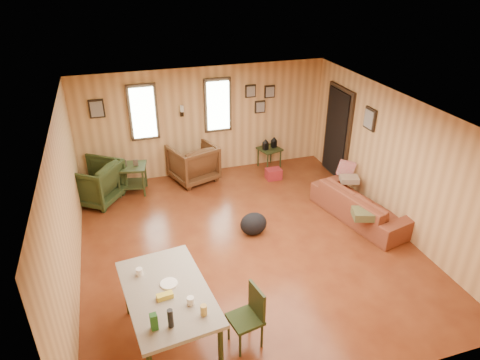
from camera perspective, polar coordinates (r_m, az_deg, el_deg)
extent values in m
cube|color=brown|center=(7.51, 0.93, -8.54)|extent=(5.50, 6.00, 0.02)
cube|color=#997C5B|center=(6.38, 1.09, 9.25)|extent=(5.50, 6.00, 0.02)
cube|color=tan|center=(9.52, -4.76, 7.80)|extent=(5.50, 0.02, 2.40)
cube|color=tan|center=(4.65, 13.32, -17.29)|extent=(5.50, 0.02, 2.40)
cube|color=tan|center=(6.64, -22.29, -3.72)|extent=(0.02, 6.00, 2.40)
cube|color=tan|center=(8.09, 19.93, 2.41)|extent=(0.02, 6.00, 2.40)
cube|color=black|center=(9.19, -12.79, 8.78)|extent=(0.60, 0.05, 1.20)
cube|color=#E0F2D1|center=(9.16, -12.76, 8.70)|extent=(0.48, 0.04, 1.06)
cube|color=black|center=(9.44, -2.99, 9.92)|extent=(0.60, 0.05, 1.20)
cube|color=#E0F2D1|center=(9.40, -2.92, 9.85)|extent=(0.48, 0.04, 1.06)
cube|color=black|center=(9.30, -7.77, 8.77)|extent=(0.07, 0.05, 0.12)
cylinder|color=silver|center=(9.20, -7.75, 9.42)|extent=(0.07, 0.07, 0.14)
cube|color=black|center=(9.62, 12.87, 6.11)|extent=(0.06, 1.00, 2.05)
cube|color=black|center=(9.60, 12.66, 6.09)|extent=(0.04, 0.82, 1.90)
cube|color=black|center=(9.57, 1.41, 11.77)|extent=(0.24, 0.04, 0.28)
cube|color=#9E998C|center=(9.55, 1.47, 11.72)|extent=(0.19, 0.02, 0.22)
cube|color=black|center=(9.74, 3.97, 11.68)|extent=(0.24, 0.04, 0.28)
cube|color=#9E998C|center=(9.71, 4.03, 11.63)|extent=(0.19, 0.02, 0.22)
cube|color=black|center=(9.76, 2.68, 9.72)|extent=(0.24, 0.04, 0.28)
cube|color=#9E998C|center=(9.73, 2.74, 9.67)|extent=(0.19, 0.02, 0.22)
cube|color=black|center=(9.12, -18.57, 9.00)|extent=(0.30, 0.04, 0.38)
cube|color=#9E998C|center=(9.10, -18.56, 8.94)|extent=(0.24, 0.02, 0.31)
cube|color=black|center=(8.51, 16.95, 7.80)|extent=(0.04, 0.34, 0.42)
cube|color=#9E998C|center=(8.50, 16.78, 7.78)|extent=(0.02, 0.27, 0.34)
imported|color=brown|center=(8.28, 15.95, -2.60)|extent=(1.04, 2.11, 0.79)
imported|color=#502F18|center=(9.40, -6.30, 2.53)|extent=(1.11, 1.07, 0.91)
imported|color=#283518|center=(8.99, -18.82, -0.08)|extent=(1.21, 1.22, 0.93)
cube|color=#2B3718|center=(9.06, -14.35, 1.73)|extent=(0.69, 0.64, 0.04)
cube|color=#2B3718|center=(9.24, -14.06, -0.49)|extent=(0.62, 0.58, 0.03)
cylinder|color=#2B3718|center=(9.05, -15.83, -0.66)|extent=(0.05, 0.05, 0.58)
cylinder|color=#2B3718|center=(8.97, -12.73, -0.52)|extent=(0.05, 0.05, 0.58)
cylinder|color=#2B3718|center=(9.42, -15.46, 0.58)|extent=(0.05, 0.05, 0.58)
cylinder|color=#2B3718|center=(9.35, -12.48, 0.73)|extent=(0.05, 0.05, 0.58)
cube|color=#493D31|center=(9.04, -15.22, 2.21)|extent=(0.11, 0.04, 0.14)
cube|color=#493D31|center=(9.01, -13.74, 2.26)|extent=(0.10, 0.04, 0.13)
cube|color=#2B3718|center=(9.94, 3.96, 4.15)|extent=(0.57, 0.57, 0.04)
cylinder|color=#2B3718|center=(9.80, 3.69, 2.30)|extent=(0.04, 0.04, 0.46)
cylinder|color=#2B3718|center=(10.01, 5.41, 2.79)|extent=(0.04, 0.04, 0.46)
cylinder|color=#2B3718|center=(10.07, 2.44, 3.07)|extent=(0.04, 0.04, 0.46)
cylinder|color=#2B3718|center=(10.27, 4.14, 3.53)|extent=(0.04, 0.04, 0.46)
cube|color=black|center=(9.84, 3.42, 4.54)|extent=(0.13, 0.13, 0.17)
cone|color=black|center=(9.78, 3.44, 5.24)|extent=(0.17, 0.17, 0.09)
cube|color=black|center=(9.97, 4.54, 4.83)|extent=(0.13, 0.13, 0.17)
cone|color=black|center=(9.92, 4.57, 5.52)|extent=(0.17, 0.17, 0.09)
cube|color=maroon|center=(9.55, 4.49, 0.81)|extent=(0.34, 0.25, 0.24)
ellipsoid|color=black|center=(7.64, 1.81, -5.86)|extent=(0.56, 0.48, 0.42)
cube|color=#4E4E2B|center=(7.69, 16.36, -4.37)|extent=(0.51, 0.46, 0.14)
cube|color=#B81B31|center=(9.00, 13.97, 1.50)|extent=(0.39, 0.21, 0.38)
cube|color=gray|center=(8.82, 14.36, 0.11)|extent=(0.43, 0.38, 0.11)
cube|color=gray|center=(5.45, -9.67, -14.60)|extent=(1.15, 1.72, 0.05)
cylinder|color=#2B3718|center=(5.35, -2.59, -21.47)|extent=(0.07, 0.07, 0.78)
cylinder|color=#2B3718|center=(6.20, -14.92, -14.15)|extent=(0.07, 0.07, 0.78)
cylinder|color=#2B3718|center=(6.31, -7.45, -12.46)|extent=(0.07, 0.07, 0.78)
cylinder|color=white|center=(5.20, -6.62, -15.70)|extent=(0.10, 0.10, 0.10)
cylinder|color=white|center=(5.70, -13.27, -11.83)|extent=(0.10, 0.10, 0.10)
cube|color=#236123|center=(4.95, -11.40, -18.02)|extent=(0.08, 0.08, 0.21)
cylinder|color=black|center=(4.93, -9.26, -17.74)|extent=(0.07, 0.07, 0.24)
cylinder|color=gold|center=(5.06, -4.86, -16.88)|extent=(0.09, 0.09, 0.13)
cylinder|color=white|center=(5.51, -9.46, -13.47)|extent=(0.24, 0.24, 0.02)
cube|color=yellow|center=(5.32, -9.98, -14.99)|extent=(0.20, 0.11, 0.06)
cube|color=#283518|center=(5.61, 0.69, -18.07)|extent=(0.45, 0.45, 0.05)
cube|color=#2B3718|center=(5.51, 2.26, -15.82)|extent=(0.11, 0.37, 0.42)
cylinder|color=#2B3718|center=(5.62, 0.02, -21.11)|extent=(0.04, 0.04, 0.40)
cylinder|color=#2B3718|center=(5.73, 2.93, -19.97)|extent=(0.04, 0.04, 0.40)
cylinder|color=#2B3718|center=(5.81, -1.53, -19.07)|extent=(0.04, 0.04, 0.40)
cylinder|color=#2B3718|center=(5.91, 1.30, -18.03)|extent=(0.04, 0.04, 0.40)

